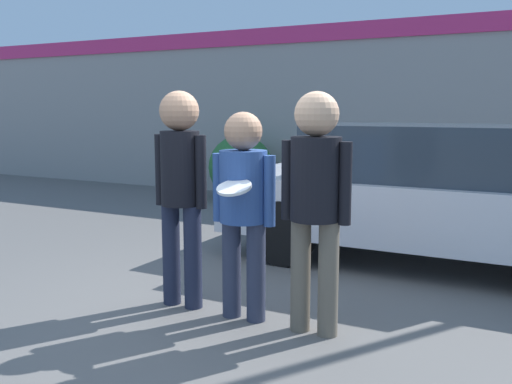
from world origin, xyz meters
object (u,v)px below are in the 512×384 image
object	(u,v)px
person_left	(180,179)
person_right	(316,190)
person_middle_with_frisbee	(243,198)
parked_car_near	(425,193)
shrub	(241,167)

from	to	relation	value
person_left	person_right	size ratio (longest dim) A/B	1.01
person_middle_with_frisbee	parked_car_near	size ratio (longest dim) A/B	0.39
person_middle_with_frisbee	shrub	xyz separation A→B (m)	(-2.93, 5.24, -0.39)
person_right	parked_car_near	world-z (taller)	person_right
shrub	person_right	bearing A→B (deg)	-56.07
parked_car_near	person_middle_with_frisbee	bearing A→B (deg)	-110.79
person_left	shrub	size ratio (longest dim) A/B	1.53
parked_car_near	shrub	xyz separation A→B (m)	(-3.85, 2.84, -0.17)
person_middle_with_frisbee	person_right	world-z (taller)	person_right
parked_car_near	person_left	bearing A→B (deg)	-122.53
person_middle_with_frisbee	shrub	world-z (taller)	person_middle_with_frisbee
person_right	person_middle_with_frisbee	bearing A→B (deg)	178.50
person_right	parked_car_near	size ratio (longest dim) A/B	0.42
parked_car_near	person_right	bearing A→B (deg)	-97.28
person_left	shrub	world-z (taller)	person_left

